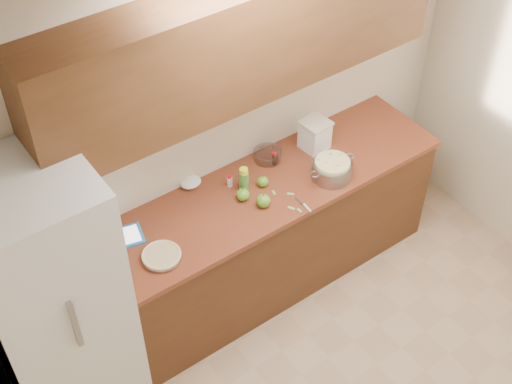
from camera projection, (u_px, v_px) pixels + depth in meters
room_shell at (437, 306)px, 3.45m from camera, size 3.60×3.60×3.60m
counter_run at (259, 239)px, 4.89m from camera, size 2.64×0.68×0.92m
upper_cabinets at (243, 41)px, 3.95m from camera, size 2.60×0.34×0.70m
fridge at (53, 301)px, 3.96m from camera, size 0.70×0.70×1.80m
pie at (162, 256)px, 4.15m from camera, size 0.24×0.24×0.04m
colander at (332, 169)px, 4.63m from camera, size 0.36×0.26×0.13m
flour_canister at (315, 135)px, 4.81m from camera, size 0.20×0.20×0.22m
tablet at (124, 237)px, 4.27m from camera, size 0.27×0.23×0.02m
paring_knife at (306, 207)px, 4.46m from camera, size 0.02×0.15×0.01m
lemon_bottle at (244, 180)px, 4.53m from camera, size 0.06×0.06×0.18m
cinnamon_shaker at (230, 181)px, 4.58m from camera, size 0.04×0.04×0.09m
vanilla_bottle at (274, 159)px, 4.73m from camera, size 0.03×0.03×0.10m
mixing_bowl at (268, 154)px, 4.77m from camera, size 0.19×0.19×0.07m
paper_towel at (191, 182)px, 4.59m from camera, size 0.16×0.14×0.06m
apple_left at (243, 195)px, 4.49m from camera, size 0.08×0.08×0.10m
apple_center at (263, 182)px, 4.58m from camera, size 0.07×0.07×0.09m
apple_front at (263, 201)px, 4.45m from camera, size 0.09×0.09×0.10m
peel_a at (291, 194)px, 4.55m from camera, size 0.05×0.05×0.00m
peel_b at (274, 193)px, 4.56m from camera, size 0.02×0.04×0.00m
peel_c at (291, 208)px, 4.46m from camera, size 0.04×0.05×0.00m
peel_d at (299, 210)px, 4.45m from camera, size 0.02×0.04×0.00m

